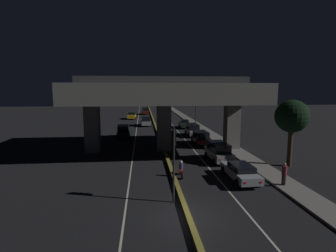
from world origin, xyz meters
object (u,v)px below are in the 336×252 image
object	(u,v)px
car_taxi_yellow_third_oncoming	(132,116)
street_lamp	(193,105)
car_dark_red_third	(201,137)
car_silver_second_oncoming	(146,121)
traffic_light_left_of_median	(173,152)
car_silver_second	(219,151)
car_silver_fourth	(193,130)
car_dark_green_fifth	(184,124)
motorcycle_red_filtering_near	(181,170)
car_dark_red_fourth_oncoming	(145,111)
pedestrian_on_sidewalk	(284,174)
car_dark_green_lead_oncoming	(123,131)
car_silver_lead	(240,171)

from	to	relation	value
car_taxi_yellow_third_oncoming	street_lamp	bearing A→B (deg)	40.36
street_lamp	car_dark_red_third	xyz separation A→B (m)	(-1.89, -15.03, -3.40)
street_lamp	car_silver_second_oncoming	xyz separation A→B (m)	(-8.88, 3.09, -3.41)
traffic_light_left_of_median	car_silver_second	size ratio (longest dim) A/B	1.11
car_dark_red_third	car_silver_fourth	world-z (taller)	car_silver_fourth
traffic_light_left_of_median	car_silver_second_oncoming	size ratio (longest dim) A/B	1.06
car_silver_second	car_dark_green_fifth	size ratio (longest dim) A/B	1.02
street_lamp	car_dark_green_fifth	world-z (taller)	street_lamp
car_silver_fourth	motorcycle_red_filtering_near	bearing A→B (deg)	165.43
car_silver_second_oncoming	car_dark_red_fourth_oncoming	xyz separation A→B (m)	(0.16, 23.87, 0.06)
car_dark_red_third	car_taxi_yellow_third_oncoming	bearing A→B (deg)	17.27
car_dark_red_fourth_oncoming	motorcycle_red_filtering_near	world-z (taller)	car_dark_red_fourth_oncoming
car_silver_fourth	pedestrian_on_sidewalk	bearing A→B (deg)	-173.78
car_taxi_yellow_third_oncoming	car_dark_red_fourth_oncoming	bearing A→B (deg)	165.56
motorcycle_red_filtering_near	pedestrian_on_sidewalk	xyz separation A→B (m)	(7.28, -2.96, 0.39)
car_silver_second_oncoming	pedestrian_on_sidewalk	xyz separation A→B (m)	(9.74, -33.83, 0.10)
street_lamp	car_taxi_yellow_third_oncoming	bearing A→B (deg)	128.42
car_taxi_yellow_third_oncoming	car_dark_green_lead_oncoming	bearing A→B (deg)	1.29
car_dark_green_lead_oncoming	car_silver_fourth	bearing A→B (deg)	90.57
car_silver_second	car_silver_lead	bearing A→B (deg)	178.15
traffic_light_left_of_median	car_dark_red_third	bearing A→B (deg)	71.84
car_dark_green_fifth	street_lamp	bearing A→B (deg)	-69.01
street_lamp	car_silver_lead	distance (m)	29.38
car_silver_second	motorcycle_red_filtering_near	distance (m)	6.33
car_silver_fourth	car_silver_second_oncoming	size ratio (longest dim) A/B	0.99
car_dark_green_fifth	traffic_light_left_of_median	bearing A→B (deg)	171.50
car_dark_green_fifth	car_dark_green_lead_oncoming	bearing A→B (deg)	131.92
street_lamp	car_silver_fourth	bearing A→B (deg)	-101.57
car_silver_lead	pedestrian_on_sidewalk	xyz separation A→B (m)	(2.73, -1.64, 0.24)
motorcycle_red_filtering_near	car_silver_second_oncoming	bearing A→B (deg)	6.31
car_silver_second	motorcycle_red_filtering_near	size ratio (longest dim) A/B	2.48
street_lamp	car_dark_red_fourth_oncoming	xyz separation A→B (m)	(-8.72, 26.96, -3.34)
car_silver_lead	motorcycle_red_filtering_near	size ratio (longest dim) A/B	2.72
car_dark_green_lead_oncoming	car_taxi_yellow_third_oncoming	xyz separation A→B (m)	(0.28, 24.87, -0.21)
street_lamp	pedestrian_on_sidewalk	bearing A→B (deg)	-88.41
traffic_light_left_of_median	car_silver_lead	world-z (taller)	traffic_light_left_of_median
street_lamp	car_dark_red_fourth_oncoming	size ratio (longest dim) A/B	1.47
car_dark_red_fourth_oncoming	car_silver_fourth	bearing A→B (deg)	8.64
pedestrian_on_sidewalk	car_dark_green_lead_oncoming	bearing A→B (deg)	122.10
car_silver_fourth	car_dark_green_fifth	world-z (taller)	car_silver_fourth
car_dark_green_lead_oncoming	car_silver_second_oncoming	world-z (taller)	car_dark_green_lead_oncoming
traffic_light_left_of_median	car_dark_green_fifth	size ratio (longest dim) A/B	1.12
car_dark_red_third	car_dark_green_lead_oncoming	distance (m)	11.87
car_silver_second	car_silver_second_oncoming	xyz separation A→B (m)	(-6.94, 26.43, -0.10)
car_silver_fourth	pedestrian_on_sidewalk	distance (m)	21.91
car_dark_red_fourth_oncoming	traffic_light_left_of_median	bearing A→B (deg)	-1.14
car_dark_red_third	pedestrian_on_sidewalk	world-z (taller)	pedestrian_on_sidewalk
car_silver_fourth	pedestrian_on_sidewalk	size ratio (longest dim) A/B	2.67
car_dark_green_lead_oncoming	car_dark_red_fourth_oncoming	size ratio (longest dim) A/B	0.90
car_silver_second	car_dark_red_fourth_oncoming	xyz separation A→B (m)	(-6.78, 50.30, -0.03)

